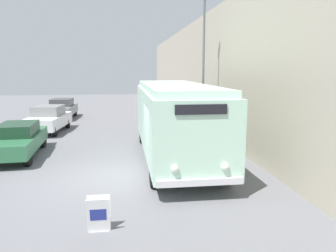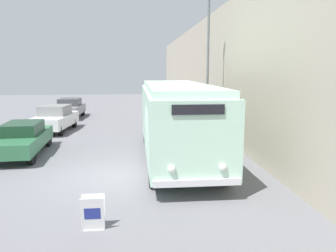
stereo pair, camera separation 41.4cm
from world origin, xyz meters
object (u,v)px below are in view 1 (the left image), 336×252
parked_car_near (18,139)px  sign_board (99,215)px  parked_car_mid (48,119)px  streetlamp (204,49)px  vintage_bus (175,117)px  parked_car_far (62,108)px

parked_car_near → sign_board: bearing=-64.8°
parked_car_near → parked_car_mid: bearing=86.4°
parked_car_mid → streetlamp: bearing=-16.5°
vintage_bus → parked_car_near: bearing=169.0°
parked_car_mid → parked_car_far: parked_car_mid is taller
streetlamp → parked_car_far: streetlamp is taller
vintage_bus → parked_car_mid: size_ratio=2.20×
sign_board → parked_car_mid: size_ratio=0.19×
vintage_bus → parked_car_far: size_ratio=2.34×
parked_car_far → streetlamp: bearing=-45.0°
streetlamp → vintage_bus: bearing=-120.7°
sign_board → parked_car_near: bearing=118.3°
vintage_bus → sign_board: vintage_bus is taller
vintage_bus → streetlamp: size_ratio=1.25×
parked_car_near → parked_car_mid: (0.06, 5.74, 0.05)m
parked_car_far → parked_car_mid: bearing=-86.5°
sign_board → streetlamp: streetlamp is taller
streetlamp → sign_board: bearing=-116.8°
streetlamp → parked_car_far: (-8.97, 9.39, -4.08)m
streetlamp → parked_car_mid: streetlamp is taller
parked_car_near → parked_car_far: bearing=87.8°
parked_car_mid → vintage_bus: bearing=-40.7°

